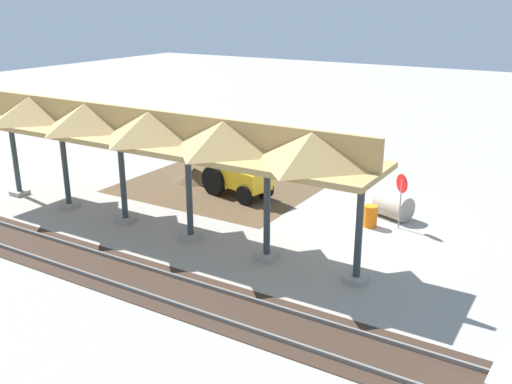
{
  "coord_description": "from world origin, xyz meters",
  "views": [
    {
      "loc": [
        -7.77,
        21.08,
        8.79
      ],
      "look_at": [
        3.36,
        2.81,
        1.6
      ],
      "focal_mm": 40.0,
      "sensor_mm": 36.0,
      "label": 1
    }
  ],
  "objects_px": {
    "stop_sign": "(401,190)",
    "concrete_pipe": "(393,206)",
    "traffic_barrel": "(370,216)",
    "backhoe": "(236,170)"
  },
  "relations": [
    {
      "from": "backhoe",
      "to": "stop_sign",
      "type": "bearing_deg",
      "value": 179.64
    },
    {
      "from": "stop_sign",
      "to": "concrete_pipe",
      "type": "xyz_separation_m",
      "value": [
        0.58,
        -1.0,
        -1.11
      ]
    },
    {
      "from": "backhoe",
      "to": "traffic_barrel",
      "type": "height_order",
      "value": "backhoe"
    },
    {
      "from": "traffic_barrel",
      "to": "backhoe",
      "type": "bearing_deg",
      "value": -4.05
    },
    {
      "from": "stop_sign",
      "to": "backhoe",
      "type": "height_order",
      "value": "backhoe"
    },
    {
      "from": "stop_sign",
      "to": "traffic_barrel",
      "type": "distance_m",
      "value": 1.65
    },
    {
      "from": "backhoe",
      "to": "concrete_pipe",
      "type": "bearing_deg",
      "value": -172.59
    },
    {
      "from": "concrete_pipe",
      "to": "stop_sign",
      "type": "bearing_deg",
      "value": 119.97
    },
    {
      "from": "concrete_pipe",
      "to": "backhoe",
      "type": "bearing_deg",
      "value": 7.41
    },
    {
      "from": "stop_sign",
      "to": "backhoe",
      "type": "relative_size",
      "value": 0.42
    }
  ]
}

